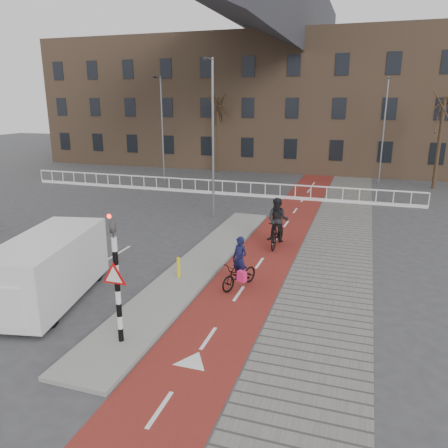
% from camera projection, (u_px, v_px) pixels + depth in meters
% --- Properties ---
extents(ground, '(120.00, 120.00, 0.00)m').
position_uv_depth(ground, '(173.00, 314.00, 13.29)').
color(ground, '#38383A').
rests_on(ground, ground).
extents(bike_lane, '(2.50, 60.00, 0.01)m').
position_uv_depth(bike_lane, '(283.00, 229.00, 21.99)').
color(bike_lane, maroon).
rests_on(bike_lane, ground).
extents(sidewalk, '(3.00, 60.00, 0.01)m').
position_uv_depth(sidewalk, '(340.00, 234.00, 21.16)').
color(sidewalk, slate).
rests_on(sidewalk, ground).
extents(curb_island, '(1.80, 16.00, 0.12)m').
position_uv_depth(curb_island, '(199.00, 264.00, 17.14)').
color(curb_island, gray).
rests_on(curb_island, ground).
extents(traffic_signal, '(0.80, 0.80, 3.68)m').
position_uv_depth(traffic_signal, '(116.00, 276.00, 11.07)').
color(traffic_signal, black).
rests_on(traffic_signal, curb_island).
extents(bollard, '(0.12, 0.12, 0.74)m').
position_uv_depth(bollard, '(179.00, 267.00, 15.68)').
color(bollard, yellow).
rests_on(bollard, curb_island).
extents(cyclist_near, '(1.26, 1.83, 1.83)m').
position_uv_depth(cyclist_near, '(240.00, 271.00, 15.01)').
color(cyclist_near, black).
rests_on(cyclist_near, bike_lane).
extents(cyclist_far, '(0.99, 2.10, 2.20)m').
position_uv_depth(cyclist_far, '(278.00, 227.00, 19.12)').
color(cyclist_far, black).
rests_on(cyclist_far, bike_lane).
extents(van, '(2.93, 5.25, 2.13)m').
position_uv_depth(van, '(48.00, 268.00, 13.94)').
color(van, silver).
rests_on(van, ground).
extents(railing, '(28.00, 0.10, 0.99)m').
position_uv_depth(railing, '(209.00, 189.00, 30.24)').
color(railing, silver).
rests_on(railing, ground).
extents(townhouse_row, '(46.00, 10.00, 15.90)m').
position_uv_depth(townhouse_row, '(282.00, 83.00, 41.31)').
color(townhouse_row, '#7F6047').
rests_on(townhouse_row, ground).
extents(tree_mid, '(0.24, 0.24, 6.55)m').
position_uv_depth(tree_mid, '(218.00, 135.00, 38.23)').
color(tree_mid, '#332516').
rests_on(tree_mid, ground).
extents(tree_right, '(0.27, 0.27, 6.49)m').
position_uv_depth(tree_right, '(439.00, 144.00, 31.20)').
color(tree_right, '#332516').
rests_on(tree_right, ground).
extents(streetlight_near, '(0.12, 0.12, 8.36)m').
position_uv_depth(streetlight_near, '(213.00, 141.00, 23.15)').
color(streetlight_near, slate).
rests_on(streetlight_near, ground).
extents(streetlight_left, '(0.12, 0.12, 8.01)m').
position_uv_depth(streetlight_left, '(162.00, 130.00, 33.75)').
color(streetlight_left, slate).
rests_on(streetlight_left, ground).
extents(streetlight_right, '(0.12, 0.12, 7.90)m').
position_uv_depth(streetlight_right, '(383.00, 132.00, 32.99)').
color(streetlight_right, slate).
rests_on(streetlight_right, ground).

